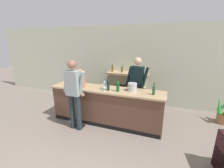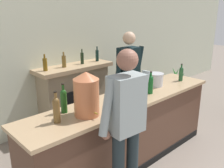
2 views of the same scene
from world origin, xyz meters
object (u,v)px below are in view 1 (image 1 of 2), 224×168
at_px(wine_bottle_port_short, 80,79).
at_px(wine_glass_front_right, 104,87).
at_px(fireplace_stone, 127,88).
at_px(potted_plant_corner, 223,113).
at_px(ice_bucket_steel, 132,87).
at_px(wine_bottle_cabernet_heavy, 154,90).
at_px(copper_dispenser, 80,78).
at_px(wine_bottle_rose_blush, 71,80).
at_px(person_bartender, 137,85).
at_px(wine_bottle_burgundy_dark, 105,85).
at_px(wine_bottle_chardonnay_pale, 108,85).
at_px(wine_glass_near_bucket, 103,84).
at_px(wine_bottle_riesling_slim, 118,86).
at_px(person_customer, 74,92).

height_order(wine_bottle_port_short, wine_glass_front_right, wine_bottle_port_short).
xyz_separation_m(fireplace_stone, potted_plant_corner, (2.85, -0.44, -0.30)).
distance_m(ice_bucket_steel, wine_bottle_cabernet_heavy, 0.54).
bearing_deg(copper_dispenser, wine_bottle_port_short, 121.93).
bearing_deg(potted_plant_corner, wine_bottle_rose_blush, -165.30).
distance_m(person_bartender, wine_bottle_burgundy_dark, 0.99).
bearing_deg(wine_bottle_chardonnay_pale, fireplace_stone, 87.02).
bearing_deg(copper_dispenser, wine_glass_near_bucket, 9.79).
bearing_deg(wine_bottle_burgundy_dark, wine_glass_front_right, -71.19).
bearing_deg(fireplace_stone, copper_dispenser, -120.27).
bearing_deg(ice_bucket_steel, wine_glass_near_bucket, -178.55).
distance_m(wine_bottle_port_short, wine_bottle_rose_blush, 0.26).
height_order(fireplace_stone, wine_bottle_riesling_slim, fireplace_stone).
bearing_deg(fireplace_stone, wine_bottle_rose_blush, -129.91).
bearing_deg(wine_bottle_rose_blush, copper_dispenser, -10.71).
distance_m(wine_bottle_chardonnay_pale, wine_glass_near_bucket, 0.26).
height_order(potted_plant_corner, wine_bottle_burgundy_dark, wine_bottle_burgundy_dark).
bearing_deg(ice_bucket_steel, wine_bottle_rose_blush, -177.93).
relative_size(fireplace_stone, wine_glass_front_right, 9.34).
distance_m(fireplace_stone, person_bartender, 1.10).
bearing_deg(wine_bottle_port_short, fireplace_stone, 51.53).
height_order(wine_bottle_riesling_slim, wine_bottle_chardonnay_pale, wine_bottle_chardonnay_pale).
bearing_deg(fireplace_stone, wine_bottle_port_short, -128.47).
xyz_separation_m(person_bartender, ice_bucket_steel, (0.00, -0.57, 0.10)).
bearing_deg(wine_bottle_burgundy_dark, wine_bottle_cabernet_heavy, 0.90).
relative_size(potted_plant_corner, wine_glass_front_right, 4.77).
bearing_deg(wine_bottle_port_short, wine_bottle_rose_blush, -139.41).
distance_m(person_customer, wine_bottle_riesling_slim, 1.09).
height_order(person_bartender, wine_bottle_riesling_slim, person_bartender).
distance_m(copper_dispenser, wine_bottle_rose_blush, 0.37).
bearing_deg(wine_bottle_riesling_slim, copper_dispenser, 178.56).
distance_m(wine_bottle_riesling_slim, wine_bottle_rose_blush, 1.44).
height_order(person_bartender, wine_glass_front_right, person_bartender).
height_order(wine_bottle_burgundy_dark, wine_bottle_rose_blush, wine_bottle_rose_blush).
relative_size(person_customer, person_bartender, 1.01).
distance_m(wine_bottle_port_short, wine_bottle_burgundy_dark, 0.91).
bearing_deg(ice_bucket_steel, wine_bottle_burgundy_dark, -169.51).
height_order(wine_bottle_chardonnay_pale, wine_glass_near_bucket, wine_bottle_chardonnay_pale).
relative_size(ice_bucket_steel, wine_glass_front_right, 1.51).
xyz_separation_m(person_bartender, wine_bottle_rose_blush, (-1.77, -0.63, 0.16)).
height_order(wine_bottle_burgundy_dark, wine_glass_front_right, wine_bottle_burgundy_dark).
bearing_deg(wine_glass_near_bucket, wine_bottle_rose_blush, -177.43).
bearing_deg(copper_dispenser, wine_bottle_cabernet_heavy, 0.56).
bearing_deg(wine_glass_front_right, ice_bucket_steel, 22.71).
relative_size(person_bartender, wine_glass_front_right, 11.45).
xyz_separation_m(wine_bottle_burgundy_dark, wine_bottle_chardonnay_pale, (0.11, -0.04, 0.03)).
distance_m(wine_bottle_port_short, wine_bottle_riesling_slim, 1.27).
distance_m(potted_plant_corner, person_customer, 4.06).
relative_size(wine_bottle_burgundy_dark, wine_bottle_chardonnay_pale, 0.79).
bearing_deg(potted_plant_corner, wine_bottle_cabernet_heavy, -148.18).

